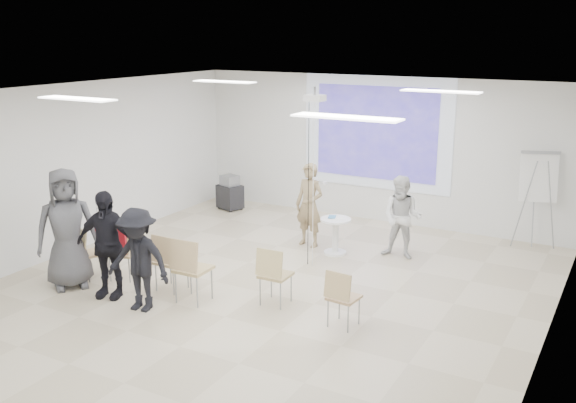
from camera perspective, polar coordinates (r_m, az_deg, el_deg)
The scene contains 30 objects.
floor at distance 9.91m, azimuth -2.28°, elevation -8.33°, with size 8.00×9.00×0.10m, color beige.
ceiling at distance 9.15m, azimuth -2.48°, elevation 9.82°, with size 8.00×9.00×0.10m, color white.
wall_back at distance 13.41m, azimuth 7.88°, elevation 4.63°, with size 8.00×0.10×3.00m, color silver.
wall_left at distance 11.99m, azimuth -19.14°, elevation 2.73°, with size 0.10×9.00×3.00m, color silver.
wall_right at distance 8.13m, azimuth 22.77°, elevation -3.14°, with size 0.10×9.00×3.00m, color silver.
projection_halo at distance 13.29m, azimuth 7.83°, elevation 6.07°, with size 3.20×0.01×2.30m, color silver.
projection_image at distance 13.28m, azimuth 7.80°, elevation 6.06°, with size 2.60×0.01×1.90m, color #3D31A7.
pedestal_table at distance 11.43m, azimuth 4.24°, elevation -2.87°, with size 0.69×0.69×0.68m.
player_left at distance 11.72m, azimuth 1.92°, elevation 0.18°, with size 0.64×0.43×1.76m, color #9B845F.
player_right at distance 11.27m, azimuth 10.12°, elevation -1.03°, with size 0.78×0.62×1.62m, color white.
controller_left at distance 11.80m, azimuth 3.26°, elevation 1.65°, with size 0.04×0.13×0.04m, color white.
controller_right at distance 11.48m, azimuth 9.75°, elevation 0.74°, with size 0.04×0.11×0.04m, color white.
chair_far_left at distance 10.73m, azimuth -17.26°, elevation -4.06°, with size 0.53×0.55×0.84m.
chair_left_mid at distance 10.52m, azimuth -14.64°, elevation -4.19°, with size 0.52×0.54×0.85m.
chair_left_inner at distance 9.91m, azimuth -10.64°, elevation -4.95°, with size 0.43×0.46×0.91m.
chair_center at distance 9.41m, azimuth -8.74°, elevation -5.61°, with size 0.48×0.52×1.00m.
chair_right_inner at distance 9.25m, azimuth -1.33°, elevation -6.24°, with size 0.43×0.46×0.88m.
chair_right_far at distance 8.62m, azimuth 4.77°, elevation -8.20°, with size 0.42×0.44×0.82m.
red_jacket at distance 10.37m, azimuth -15.38°, elevation -3.27°, with size 0.48×0.11×0.46m, color #B01520.
laptop at distance 9.99m, azimuth -10.26°, elevation -5.06°, with size 0.33×0.24×0.03m, color black.
audience_left at distance 9.80m, azimuth -15.88°, elevation -3.02°, with size 1.09×0.65×1.87m, color black.
audience_mid at distance 9.24m, azimuth -13.19°, elevation -4.49°, with size 1.10×0.60×1.70m, color black.
audience_outer at distance 10.33m, azimuth -19.12°, elevation -1.70°, with size 1.03×0.68×2.10m, color #535357.
flipchart_easel at distance 12.31m, azimuth 21.39°, elevation 2.01°, with size 0.74×0.59×1.80m.
av_cart at distance 14.35m, azimuth -5.18°, elevation 0.71°, with size 0.61×0.55×0.77m.
ceiling_projector at distance 10.43m, azimuth 2.36°, elevation 8.45°, with size 0.30×0.25×3.00m.
fluor_panel_nw at distance 11.91m, azimuth -5.68°, elevation 10.55°, with size 1.20×0.30×0.02m, color white.
fluor_panel_ne at distance 10.18m, azimuth 13.43°, elevation 9.50°, with size 1.20×0.30×0.02m, color white.
fluor_panel_sw at distance 9.27m, azimuth -18.24°, elevation 8.67°, with size 1.20×0.30×0.02m, color white.
fluor_panel_se at distance 6.90m, azimuth 5.22°, elevation 7.46°, with size 1.20×0.30×0.02m, color white.
Camera 1 is at (4.79, -7.75, 3.85)m, focal length 40.00 mm.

